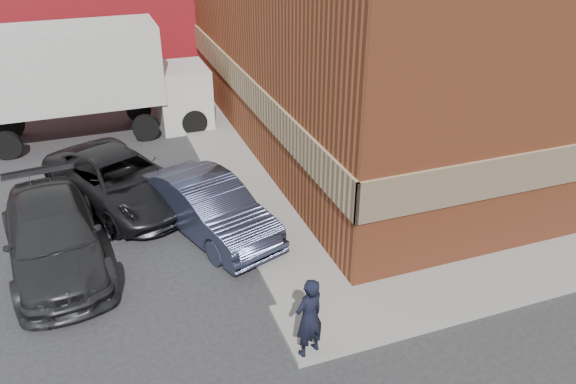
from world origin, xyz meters
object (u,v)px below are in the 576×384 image
object	(u,v)px
sedan	(210,208)
man	(309,317)
suv_b	(54,237)
suv_a	(120,180)
box_truck	(92,74)
warehouse	(16,19)

from	to	relation	value
sedan	man	bearing A→B (deg)	-101.20
sedan	suv_b	world-z (taller)	suv_b
man	suv_b	size ratio (longest dim) A/B	0.33
man	sedan	xyz separation A→B (m)	(-0.73, 5.08, -0.23)
suv_a	box_truck	size ratio (longest dim) A/B	0.66
man	box_truck	bearing A→B (deg)	-95.34
sedan	suv_a	size ratio (longest dim) A/B	0.86
warehouse	box_truck	bearing A→B (deg)	-71.87
sedan	suv_b	distance (m)	3.83
sedan	suv_a	bearing A→B (deg)	110.65
warehouse	sedan	world-z (taller)	warehouse
sedan	suv_b	xyz separation A→B (m)	(-3.83, -0.09, 0.01)
warehouse	suv_a	size ratio (longest dim) A/B	3.03
sedan	suv_b	bearing A→B (deg)	161.93
warehouse	box_truck	distance (m)	8.96
man	suv_a	xyz separation A→B (m)	(-2.79, 7.54, -0.24)
man	box_truck	distance (m)	13.46
sedan	box_truck	size ratio (longest dim) A/B	0.57
warehouse	box_truck	world-z (taller)	warehouse
warehouse	man	xyz separation A→B (m)	(5.80, -21.55, -1.83)
box_truck	warehouse	bearing A→B (deg)	108.07
man	suv_a	size ratio (longest dim) A/B	0.32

